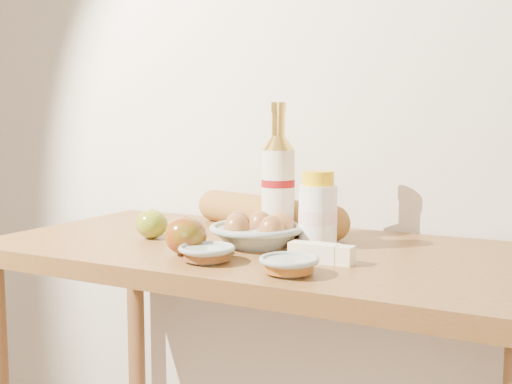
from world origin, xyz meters
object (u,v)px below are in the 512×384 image
at_px(table, 262,301).
at_px(cream_bottle, 318,212).
at_px(bourbon_bottle, 278,184).
at_px(egg_bowl, 257,232).
at_px(baguette, 268,213).

distance_m(table, cream_bottle, 0.23).
distance_m(table, bourbon_bottle, 0.26).
height_order(cream_bottle, egg_bowl, cream_bottle).
xyz_separation_m(bourbon_bottle, baguette, (-0.07, 0.09, -0.08)).
relative_size(bourbon_bottle, egg_bowl, 1.26).
distance_m(table, baguette, 0.26).
relative_size(bourbon_bottle, cream_bottle, 1.90).
bearing_deg(egg_bowl, cream_bottle, 22.13).
height_order(table, bourbon_bottle, bourbon_bottle).
distance_m(bourbon_bottle, cream_bottle, 0.13).
xyz_separation_m(bourbon_bottle, cream_bottle, (0.12, -0.05, -0.05)).
distance_m(table, egg_bowl, 0.15).
relative_size(table, bourbon_bottle, 3.87).
bearing_deg(bourbon_bottle, egg_bowl, -74.66).
xyz_separation_m(table, cream_bottle, (0.11, 0.04, 0.20)).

